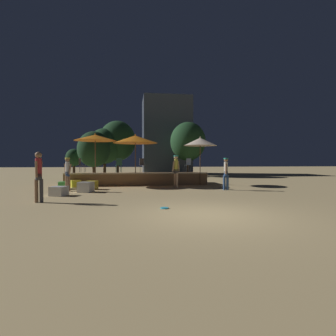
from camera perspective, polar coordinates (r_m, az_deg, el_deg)
ground_plane at (r=7.61m, az=8.23°, el=-10.05°), size 120.00×120.00×0.00m
wooden_deck at (r=17.37m, az=-6.68°, el=-2.31°), size 8.80×2.39×0.80m
patio_umbrella_0 at (r=16.72m, az=-15.58°, el=6.36°), size 2.57×2.57×3.22m
patio_umbrella_1 at (r=16.39m, az=-7.12°, el=6.21°), size 2.74×2.74×3.18m
patio_umbrella_2 at (r=16.70m, az=7.02°, el=5.68°), size 2.10×2.10×3.07m
cube_seat_0 at (r=16.26m, az=-19.45°, el=-3.21°), size 0.68×0.68×0.41m
cube_seat_1 at (r=13.53m, az=-17.45°, el=-3.96°), size 0.78×0.78×0.50m
cube_seat_2 at (r=15.41m, az=-21.70°, el=-3.52°), size 0.60×0.60×0.39m
cube_seat_3 at (r=12.53m, az=-22.67°, el=-4.65°), size 0.78×0.78×0.41m
cube_seat_4 at (r=14.69m, az=-16.32°, el=-3.60°), size 0.68×0.68×0.46m
person_0 at (r=14.74m, az=1.75°, el=-0.21°), size 0.49×0.30×1.86m
person_1 at (r=14.05m, az=12.49°, el=-0.85°), size 0.28×0.51×1.70m
person_2 at (r=14.16m, az=-21.01°, el=-0.87°), size 0.44×0.34×1.70m
person_3 at (r=10.70m, az=-26.33°, el=-1.22°), size 0.31×0.52×1.86m
bistro_chair_0 at (r=17.66m, az=-18.39°, el=0.87°), size 0.40×0.40×0.90m
bistro_chair_1 at (r=17.46m, az=4.41°, el=0.94°), size 0.48×0.48×0.90m
bistro_chair_2 at (r=16.83m, az=-10.62°, el=0.90°), size 0.42×0.42×0.90m
bistro_chair_3 at (r=17.50m, az=-5.58°, el=0.94°), size 0.48×0.48×0.90m
frisbee_disc at (r=8.49m, az=-0.79°, el=-8.70°), size 0.27×0.27×0.03m
background_tree_0 at (r=27.24m, az=-13.65°, el=4.65°), size 3.24×3.24×4.82m
background_tree_1 at (r=22.87m, az=-15.83°, el=3.92°), size 2.74×2.74×4.02m
background_tree_2 at (r=29.05m, az=-19.82°, el=2.10°), size 1.66×1.66×2.80m
background_tree_3 at (r=26.22m, az=4.37°, el=5.77°), size 3.50×3.50×5.40m
background_tree_4 at (r=27.95m, az=-10.94°, el=5.81°), size 3.78×3.78×5.71m
distant_building at (r=31.62m, az=-0.43°, el=6.90°), size 5.52×4.91×8.96m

